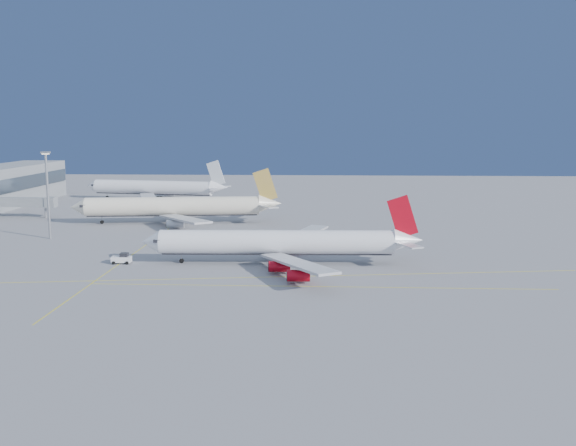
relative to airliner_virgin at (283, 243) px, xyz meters
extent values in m
plane|color=slate|center=(3.48, -6.24, -4.69)|extent=(500.00, 500.00, 0.00)
cube|color=#3F4C59|center=(-102.32, 78.76, 4.31)|extent=(0.40, 107.80, 5.00)
cube|color=gray|center=(-91.52, 65.76, 0.51)|extent=(22.00, 3.00, 3.00)
cylinder|color=gray|center=(-82.52, 65.76, -2.09)|extent=(0.70, 0.70, 5.20)
cube|color=gray|center=(-80.52, 65.76, 0.51)|extent=(3.20, 3.60, 3.40)
cube|color=#D5C90B|center=(8.48, -20.24, -4.68)|extent=(90.00, 0.18, 0.02)
cube|color=#D5C90B|center=(3.48, -12.24, -4.68)|extent=(118.86, 16.88, 0.02)
cube|color=#D5C90B|center=(-36.52, 23.76, -4.68)|extent=(0.18, 140.00, 0.02)
cylinder|color=white|center=(-1.37, -0.05, 0.16)|extent=(52.31, 7.15, 5.40)
cone|color=white|center=(-29.49, -0.99, 0.16)|extent=(4.37, 5.54, 5.40)
cone|color=white|center=(27.95, 0.94, 0.72)|extent=(6.69, 5.35, 5.13)
cube|color=black|center=(-27.72, -0.93, 0.72)|extent=(1.66, 5.18, 0.65)
cube|color=#B7B7BC|center=(3.86, -15.01, -1.33)|extent=(16.89, 26.11, 0.51)
cube|color=#B7B7BC|center=(2.84, 15.23, -1.33)|extent=(15.40, 26.62, 0.51)
cube|color=#AD0715|center=(26.56, 0.89, 5.93)|extent=(7.17, 0.66, 9.86)
cylinder|color=gray|center=(-22.75, -0.76, -3.10)|extent=(0.22, 0.22, 2.14)
cylinder|color=black|center=(-22.75, -0.76, -4.17)|extent=(1.05, 0.69, 1.02)
cylinder|color=gray|center=(-0.31, -3.83, -3.10)|extent=(0.30, 0.30, 2.14)
cylinder|color=black|center=(-0.31, -3.83, -4.17)|extent=(1.05, 0.87, 1.02)
cylinder|color=gray|center=(-0.57, 3.80, -3.10)|extent=(0.30, 0.30, 2.14)
cylinder|color=black|center=(-0.57, 3.80, -4.17)|extent=(1.05, 0.87, 1.02)
cylinder|color=#AD0715|center=(-0.07, -10.27, -3.08)|extent=(4.55, 2.48, 2.33)
cylinder|color=#AD0715|center=(4.15, -18.24, -3.08)|extent=(4.55, 2.48, 2.33)
cylinder|color=#AD0715|center=(-0.76, 10.25, -3.08)|extent=(4.55, 2.48, 2.33)
cylinder|color=#AD0715|center=(2.92, 18.48, -3.08)|extent=(4.55, 2.48, 2.33)
cylinder|color=beige|center=(-37.67, 56.57, 0.64)|extent=(54.08, 12.19, 5.89)
cone|color=beige|center=(-66.62, 53.13, 0.64)|extent=(5.32, 6.40, 5.89)
cone|color=beige|center=(-7.38, 60.17, 1.26)|extent=(7.85, 6.41, 5.60)
cube|color=black|center=(-64.67, 53.36, 1.26)|extent=(2.30, 5.75, 0.72)
cube|color=#B7B7BC|center=(-30.80, 41.03, -0.98)|extent=(20.15, 27.22, 0.57)
cube|color=#B7B7BC|center=(-34.63, 73.29, -0.98)|extent=(14.56, 29.09, 0.57)
cube|color=#AA873F|center=(-8.92, 59.99, 7.02)|extent=(7.95, 1.40, 10.94)
cylinder|color=gray|center=(-59.56, 53.97, -2.93)|extent=(0.25, 0.25, 2.38)
cylinder|color=black|center=(-59.56, 53.97, -4.12)|extent=(1.21, 0.85, 1.14)
cylinder|color=gray|center=(-36.15, 52.54, -2.93)|extent=(0.33, 0.33, 2.38)
cylinder|color=black|center=(-36.15, 52.54, -4.12)|extent=(1.24, 1.06, 1.14)
cylinder|color=gray|center=(-37.14, 60.85, -2.93)|extent=(0.33, 0.33, 2.38)
cylinder|color=black|center=(-37.14, 60.85, -4.12)|extent=(1.24, 1.06, 1.14)
cylinder|color=#B7B7BC|center=(-34.08, 43.56, -2.92)|extent=(5.23, 3.15, 2.58)
cylinder|color=#B7B7BC|center=(-37.23, 70.07, -2.92)|extent=(5.23, 3.15, 2.58)
cylinder|color=white|center=(-59.73, 116.92, 0.42)|extent=(50.35, 13.87, 5.61)
cone|color=white|center=(-86.61, 121.46, 0.42)|extent=(5.38, 6.29, 5.61)
cone|color=white|center=(-31.56, 112.17, 1.03)|extent=(7.81, 6.43, 5.33)
cube|color=black|center=(-84.74, 121.14, 1.03)|extent=(2.47, 5.52, 0.70)
cube|color=#B7B7BC|center=(-57.73, 101.15, -1.12)|extent=(12.60, 27.42, 0.55)
cube|color=#B7B7BC|center=(-52.67, 131.16, -1.12)|extent=(19.94, 25.01, 0.55)
cube|color=silver|center=(-33.04, 112.42, 6.59)|extent=(7.68, 1.73, 10.60)
cylinder|color=gray|center=(-79.99, 120.34, -2.98)|extent=(0.24, 0.24, 2.31)
cylinder|color=black|center=(-79.99, 120.34, -4.14)|extent=(1.20, 0.88, 1.10)
cylinder|color=gray|center=(-59.41, 112.80, -2.98)|extent=(0.32, 0.32, 2.31)
cylinder|color=black|center=(-59.41, 112.80, -4.14)|extent=(1.24, 1.07, 1.10)
cylinder|color=gray|center=(-58.07, 120.71, -2.98)|extent=(0.32, 0.32, 2.31)
cylinder|color=black|center=(-58.07, 120.71, -4.14)|extent=(1.24, 1.07, 1.10)
cylinder|color=#B7B7BC|center=(-60.06, 104.29, -3.00)|extent=(5.16, 3.27, 2.51)
cylinder|color=#B7B7BC|center=(-55.90, 128.96, -3.00)|extent=(5.16, 3.27, 2.51)
cube|color=white|center=(-36.11, -1.86, -3.73)|extent=(4.34, 2.30, 1.28)
cube|color=black|center=(-35.48, -1.84, -2.77)|extent=(1.77, 1.88, 0.96)
cylinder|color=black|center=(-37.56, -3.04, -4.31)|extent=(0.76, 0.40, 0.75)
cylinder|color=black|center=(-37.65, -0.80, -4.31)|extent=(0.76, 0.40, 0.75)
cylinder|color=black|center=(-34.58, -2.92, -4.31)|extent=(0.76, 0.40, 0.75)
cylinder|color=black|center=(-34.67, -0.69, -4.31)|extent=(0.76, 0.40, 0.75)
cylinder|color=gray|center=(-65.03, 27.97, 6.90)|extent=(0.65, 0.65, 23.18)
cube|color=gray|center=(-65.03, 27.97, 18.68)|extent=(2.04, 2.04, 0.46)
cube|color=white|center=(-65.03, 27.97, 18.31)|extent=(1.48, 1.48, 0.23)
camera|label=1|loc=(8.00, -140.42, 26.55)|focal=40.00mm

